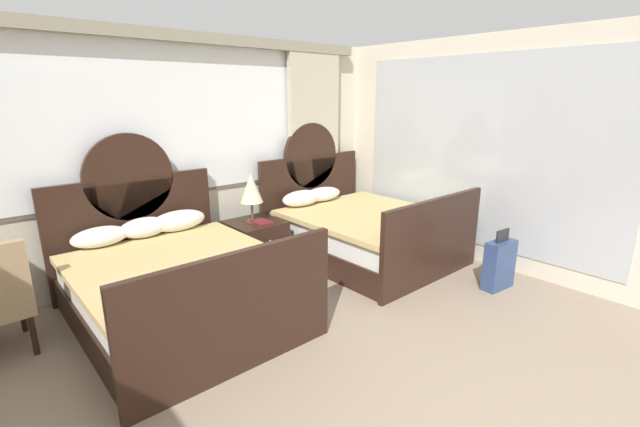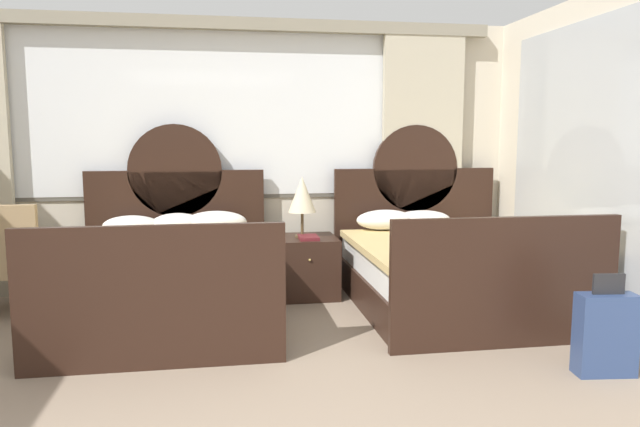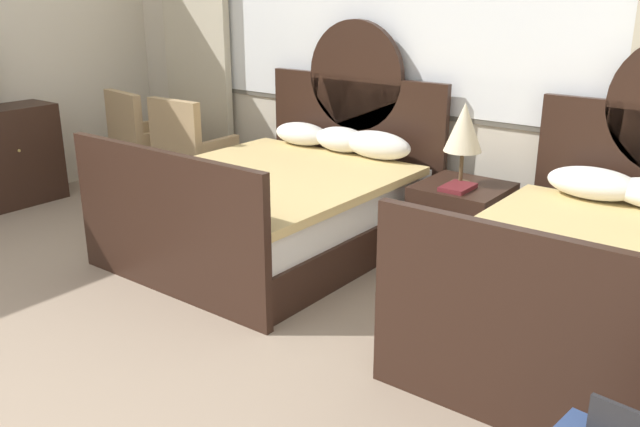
# 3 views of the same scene
# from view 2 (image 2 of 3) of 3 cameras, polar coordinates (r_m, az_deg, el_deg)

# --- Properties ---
(wall_back_window) EXTENTS (6.29, 0.22, 2.70)m
(wall_back_window) POSITION_cam_2_polar(r_m,az_deg,el_deg) (6.04, -10.99, 6.52)
(wall_back_window) COLOR beige
(wall_back_window) RESTS_ON ground_plane
(bed_near_window) EXTENTS (1.73, 2.14, 1.65)m
(bed_near_window) POSITION_cam_2_polar(r_m,az_deg,el_deg) (5.10, -14.44, -6.07)
(bed_near_window) COLOR black
(bed_near_window) RESTS_ON ground_plane
(bed_near_mirror) EXTENTS (1.73, 2.14, 1.65)m
(bed_near_mirror) POSITION_cam_2_polar(r_m,az_deg,el_deg) (5.44, 12.29, -5.19)
(bed_near_mirror) COLOR black
(bed_near_mirror) RESTS_ON ground_plane
(nightstand_between_beds) EXTENTS (0.60, 0.62, 0.57)m
(nightstand_between_beds) POSITION_cam_2_polar(r_m,az_deg,el_deg) (5.68, -1.45, -5.15)
(nightstand_between_beds) COLOR black
(nightstand_between_beds) RESTS_ON ground_plane
(table_lamp_on_nightstand) EXTENTS (0.27, 0.27, 0.58)m
(table_lamp_on_nightstand) POSITION_cam_2_polar(r_m,az_deg,el_deg) (5.58, -1.75, 1.79)
(table_lamp_on_nightstand) COLOR brown
(table_lamp_on_nightstand) RESTS_ON nightstand_between_beds
(book_on_nightstand) EXTENTS (0.18, 0.26, 0.03)m
(book_on_nightstand) POSITION_cam_2_polar(r_m,az_deg,el_deg) (5.51, -1.13, -2.34)
(book_on_nightstand) COLOR maroon
(book_on_nightstand) RESTS_ON nightstand_between_beds
(armchair_by_window_left) EXTENTS (0.60, 0.60, 0.97)m
(armchair_by_window_left) POSITION_cam_2_polar(r_m,az_deg,el_deg) (5.67, -28.05, -3.69)
(armchair_by_window_left) COLOR tan
(armchair_by_window_left) RESTS_ON ground_plane
(suitcase_on_floor) EXTENTS (0.39, 0.20, 0.66)m
(suitcase_on_floor) POSITION_cam_2_polar(r_m,az_deg,el_deg) (4.24, 25.99, -10.47)
(suitcase_on_floor) COLOR navy
(suitcase_on_floor) RESTS_ON ground_plane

